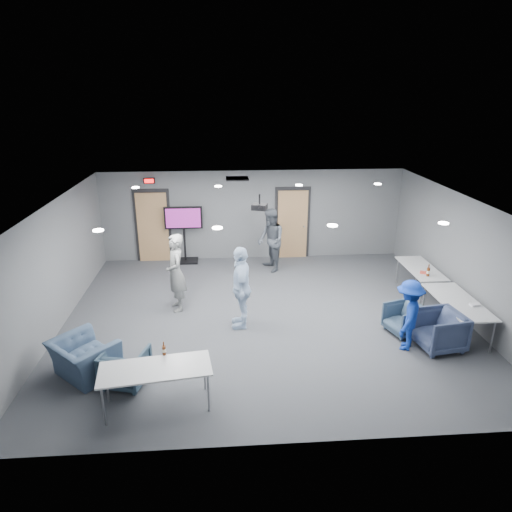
{
  "coord_description": "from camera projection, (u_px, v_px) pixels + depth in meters",
  "views": [
    {
      "loc": [
        -0.89,
        -9.32,
        4.9
      ],
      "look_at": [
        -0.14,
        0.81,
        1.2
      ],
      "focal_mm": 32.0,
      "sensor_mm": 36.0,
      "label": 1
    }
  ],
  "objects": [
    {
      "name": "ceiling",
      "position": [
        266.0,
        202.0,
        9.55
      ],
      "size": [
        9.0,
        9.0,
        0.0
      ],
      "primitive_type": "plane",
      "rotation": [
        3.14,
        0.0,
        0.0
      ],
      "color": "white",
      "rests_on": "wall_back"
    },
    {
      "name": "chair_right_b",
      "position": [
        404.0,
        319.0,
        9.7
      ],
      "size": [
        0.89,
        0.87,
        0.65
      ],
      "primitive_type": "imported",
      "rotation": [
        0.0,
        0.0,
        -1.26
      ],
      "color": "#374B5F",
      "rests_on": "floor"
    },
    {
      "name": "chair_right_c",
      "position": [
        439.0,
        330.0,
        9.1
      ],
      "size": [
        0.97,
        0.95,
        0.78
      ],
      "primitive_type": "imported",
      "rotation": [
        0.0,
        0.0,
        -1.42
      ],
      "color": "#3B4766",
      "rests_on": "floor"
    },
    {
      "name": "snack_box",
      "position": [
        424.0,
        273.0,
        11.03
      ],
      "size": [
        0.22,
        0.19,
        0.04
      ],
      "primitive_type": "cube",
      "rotation": [
        0.0,
        0.0,
        -0.43
      ],
      "color": "#CF4533",
      "rests_on": "table_right_a"
    },
    {
      "name": "projector",
      "position": [
        260.0,
        207.0,
        10.39
      ],
      "size": [
        0.4,
        0.37,
        0.36
      ],
      "rotation": [
        0.0,
        0.0,
        -0.33
      ],
      "color": "black",
      "rests_on": "ceiling"
    },
    {
      "name": "door_left",
      "position": [
        153.0,
        227.0,
        13.61
      ],
      "size": [
        1.06,
        0.17,
        2.24
      ],
      "color": "black",
      "rests_on": "wall_back"
    },
    {
      "name": "table_front_left",
      "position": [
        155.0,
        371.0,
        7.29
      ],
      "size": [
        1.86,
        0.97,
        0.73
      ],
      "rotation": [
        0.0,
        0.0,
        0.14
      ],
      "color": "silver",
      "rests_on": "floor"
    },
    {
      "name": "chair_front_a",
      "position": [
        125.0,
        367.0,
        8.0
      ],
      "size": [
        0.89,
        0.9,
        0.67
      ],
      "primitive_type": "imported",
      "rotation": [
        0.0,
        0.0,
        2.87
      ],
      "color": "#314555",
      "rests_on": "floor"
    },
    {
      "name": "person_d",
      "position": [
        408.0,
        315.0,
        8.99
      ],
      "size": [
        0.95,
        1.09,
        1.46
      ],
      "primitive_type": "imported",
      "rotation": [
        0.0,
        0.0,
        -2.11
      ],
      "color": "#1838A0",
      "rests_on": "floor"
    },
    {
      "name": "wall_back",
      "position": [
        253.0,
        215.0,
        13.76
      ],
      "size": [
        9.0,
        0.02,
        2.7
      ],
      "primitive_type": "cube",
      "color": "slate",
      "rests_on": "floor"
    },
    {
      "name": "floor",
      "position": [
        265.0,
        317.0,
        10.47
      ],
      "size": [
        9.0,
        9.0,
        0.0
      ],
      "primitive_type": "plane",
      "color": "#3D4145",
      "rests_on": "ground"
    },
    {
      "name": "tv_stand",
      "position": [
        184.0,
        231.0,
        13.51
      ],
      "size": [
        1.12,
        0.53,
        1.71
      ],
      "color": "black",
      "rests_on": "floor"
    },
    {
      "name": "exit_sign",
      "position": [
        149.0,
        181.0,
        13.11
      ],
      "size": [
        0.32,
        0.08,
        0.16
      ],
      "color": "black",
      "rests_on": "wall_back"
    },
    {
      "name": "wall_front",
      "position": [
        292.0,
        365.0,
        6.26
      ],
      "size": [
        9.0,
        0.02,
        2.7
      ],
      "primitive_type": "cube",
      "color": "slate",
      "rests_on": "floor"
    },
    {
      "name": "door_right",
      "position": [
        292.0,
        224.0,
        13.9
      ],
      "size": [
        1.06,
        0.17,
        2.24
      ],
      "color": "black",
      "rests_on": "wall_back"
    },
    {
      "name": "bottle_front",
      "position": [
        164.0,
        350.0,
        7.61
      ],
      "size": [
        0.06,
        0.06,
        0.25
      ],
      "color": "#54250E",
      "rests_on": "table_front_left"
    },
    {
      "name": "chair_front_b",
      "position": [
        84.0,
        358.0,
        8.23
      ],
      "size": [
        1.43,
        1.42,
        0.7
      ],
      "primitive_type": "imported",
      "rotation": [
        0.0,
        0.0,
        2.39
      ],
      "color": "#3D5069",
      "rests_on": "floor"
    },
    {
      "name": "table_right_b",
      "position": [
        458.0,
        303.0,
        9.61
      ],
      "size": [
        0.79,
        1.9,
        0.73
      ],
      "rotation": [
        0.0,
        0.0,
        1.57
      ],
      "color": "silver",
      "rests_on": "floor"
    },
    {
      "name": "person_a",
      "position": [
        176.0,
        273.0,
        10.55
      ],
      "size": [
        0.6,
        0.77,
        1.85
      ],
      "primitive_type": "imported",
      "rotation": [
        0.0,
        0.0,
        -1.31
      ],
      "color": "gray",
      "rests_on": "floor"
    },
    {
      "name": "person_b",
      "position": [
        271.0,
        240.0,
        12.9
      ],
      "size": [
        0.89,
        1.02,
        1.8
      ],
      "primitive_type": "imported",
      "rotation": [
        0.0,
        0.0,
        -1.31
      ],
      "color": "#4F565F",
      "rests_on": "floor"
    },
    {
      "name": "bottle_right",
      "position": [
        428.0,
        272.0,
        10.84
      ],
      "size": [
        0.08,
        0.08,
        0.3
      ],
      "color": "#54250E",
      "rests_on": "table_right_a"
    },
    {
      "name": "wall_left",
      "position": [
        55.0,
        268.0,
        9.7
      ],
      "size": [
        0.02,
        8.0,
        2.7
      ],
      "primitive_type": "cube",
      "color": "slate",
      "rests_on": "floor"
    },
    {
      "name": "wrapper",
      "position": [
        475.0,
        305.0,
        9.38
      ],
      "size": [
        0.2,
        0.15,
        0.04
      ],
      "primitive_type": "cube",
      "rotation": [
        0.0,
        0.0,
        0.11
      ],
      "color": "silver",
      "rests_on": "table_right_b"
    },
    {
      "name": "table_right_a",
      "position": [
        421.0,
        270.0,
        11.4
      ],
      "size": [
        0.71,
        1.71,
        0.73
      ],
      "rotation": [
        0.0,
        0.0,
        1.57
      ],
      "color": "silver",
      "rests_on": "floor"
    },
    {
      "name": "hvac_diffuser",
      "position": [
        237.0,
        179.0,
        12.14
      ],
      "size": [
        0.6,
        0.6,
        0.03
      ],
      "primitive_type": "cube",
      "color": "black",
      "rests_on": "ceiling"
    },
    {
      "name": "downlights",
      "position": [
        266.0,
        203.0,
        9.55
      ],
      "size": [
        6.18,
        3.78,
        0.02
      ],
      "color": "white",
      "rests_on": "ceiling"
    },
    {
      "name": "wall_right",
      "position": [
        463.0,
        257.0,
        10.32
      ],
      "size": [
        0.02,
        8.0,
        2.7
      ],
      "primitive_type": "cube",
      "color": "slate",
      "rests_on": "floor"
    },
    {
      "name": "person_c",
      "position": [
        241.0,
        287.0,
        9.79
      ],
      "size": [
        0.48,
        1.09,
        1.84
      ],
      "primitive_type": "imported",
      "rotation": [
        0.0,
        0.0,
        -1.6
      ],
      "color": "silver",
      "rests_on": "floor"
    }
  ]
}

